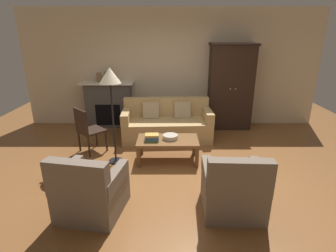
% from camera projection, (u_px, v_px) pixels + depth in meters
% --- Properties ---
extents(ground_plane, '(9.60, 9.60, 0.00)m').
position_uv_depth(ground_plane, '(172.00, 170.00, 4.55)').
color(ground_plane, brown).
extents(back_wall, '(7.20, 0.10, 2.80)m').
position_uv_depth(back_wall, '(171.00, 69.00, 6.48)').
color(back_wall, beige).
rests_on(back_wall, ground).
extents(fireplace, '(1.26, 0.48, 1.12)m').
position_uv_depth(fireplace, '(108.00, 104.00, 6.52)').
color(fireplace, '#4C4947').
rests_on(fireplace, ground).
extents(armoire, '(1.06, 0.57, 2.02)m').
position_uv_depth(armoire, '(229.00, 87.00, 6.31)').
color(armoire, black).
rests_on(armoire, ground).
extents(couch, '(1.96, 0.94, 0.86)m').
position_uv_depth(couch, '(166.00, 124.00, 5.84)').
color(couch, tan).
rests_on(couch, ground).
extents(coffee_table, '(1.10, 0.60, 0.42)m').
position_uv_depth(coffee_table, '(167.00, 142.00, 4.78)').
color(coffee_table, brown).
rests_on(coffee_table, ground).
extents(fruit_bowl, '(0.27, 0.27, 0.08)m').
position_uv_depth(fruit_bowl, '(169.00, 137.00, 4.77)').
color(fruit_bowl, beige).
rests_on(fruit_bowl, coffee_table).
extents(book_stack, '(0.25, 0.18, 0.12)m').
position_uv_depth(book_stack, '(151.00, 137.00, 4.69)').
color(book_stack, '#427A4C').
rests_on(book_stack, coffee_table).
extents(mantel_vase_bronze, '(0.12, 0.12, 0.22)m').
position_uv_depth(mantel_vase_bronze, '(98.00, 77.00, 6.28)').
color(mantel_vase_bronze, olive).
rests_on(mantel_vase_bronze, fireplace).
extents(mantel_vase_jade, '(0.10, 0.10, 0.25)m').
position_uv_depth(mantel_vase_jade, '(106.00, 77.00, 6.27)').
color(mantel_vase_jade, slate).
rests_on(mantel_vase_jade, fireplace).
extents(mantel_vase_terracotta, '(0.11, 0.11, 0.18)m').
position_uv_depth(mantel_vase_terracotta, '(113.00, 78.00, 6.29)').
color(mantel_vase_terracotta, '#A86042').
rests_on(mantel_vase_terracotta, fireplace).
extents(armchair_near_left, '(0.90, 0.90, 0.88)m').
position_uv_depth(armchair_near_left, '(89.00, 192.00, 3.37)').
color(armchair_near_left, '#756656').
rests_on(armchair_near_left, ground).
extents(armchair_near_right, '(0.81, 0.80, 0.88)m').
position_uv_depth(armchair_near_right, '(232.00, 190.00, 3.42)').
color(armchair_near_right, '#756656').
rests_on(armchair_near_right, ground).
extents(side_chair_wooden, '(0.62, 0.62, 0.90)m').
position_uv_depth(side_chair_wooden, '(86.00, 128.00, 5.06)').
color(side_chair_wooden, black).
rests_on(side_chair_wooden, ground).
extents(floor_lamp, '(0.36, 0.36, 1.71)m').
position_uv_depth(floor_lamp, '(109.00, 81.00, 4.36)').
color(floor_lamp, black).
rests_on(floor_lamp, ground).
extents(dog, '(0.49, 0.41, 0.39)m').
position_uv_depth(dog, '(54.00, 170.00, 4.06)').
color(dog, beige).
rests_on(dog, ground).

